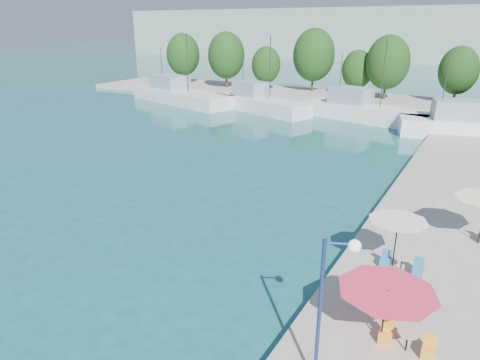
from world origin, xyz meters
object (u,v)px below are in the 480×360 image
Objects in this scene: trawler_03 at (364,112)px; umbrella_white at (398,226)px; street_lamp at (333,288)px; trawler_01 at (179,95)px; umbrella_pink at (386,297)px; trawler_02 at (259,103)px; trawler_04 at (475,127)px.

trawler_03 is 35.95m from umbrella_white.
umbrella_white is at bearing 63.30° from street_lamp.
street_lamp is (37.66, -40.63, 3.02)m from trawler_01.
street_lamp reaches higher than umbrella_pink.
trawler_02 is 45.44m from umbrella_pink.
umbrella_white is at bearing -34.75° from trawler_02.
trawler_02 is at bearing -162.25° from trawler_03.
trawler_02 reaches higher than umbrella_white.
trawler_04 is at bearing 0.02° from trawler_03.
umbrella_white is (24.41, -32.85, 1.78)m from trawler_02.
umbrella_white is (38.02, -32.89, 1.78)m from trawler_01.
trawler_03 reaches higher than street_lamp.
trawler_01 is 7.53× the size of umbrella_white.
trawler_01 is at bearing 162.27° from trawler_04.
trawler_02 is 3.02× the size of street_lamp.
trawler_01 is 5.74× the size of umbrella_pink.
umbrella_pink is at bearing -82.13° from umbrella_white.
trawler_02 is at bearing 96.57° from street_lamp.
trawler_01 and trawler_02 have the same top height.
trawler_01 is at bearing 108.75° from street_lamp.
trawler_03 is at bearing 79.80° from street_lamp.
trawler_04 reaches higher than street_lamp.
trawler_01 is 27.32m from trawler_03.
trawler_03 is at bearing 107.40° from umbrella_white.
trawler_01 and trawler_04 have the same top height.
street_lamp is at bearing -110.99° from umbrella_pink.
trawler_04 is 4.78× the size of umbrella_pink.
trawler_04 is at bearing 88.81° from umbrella_pink.
trawler_01 reaches higher than umbrella_white.
trawler_03 is 43.37m from street_lamp.
umbrella_white is at bearing -60.77° from trawler_03.
trawler_04 is 39.61m from street_lamp.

